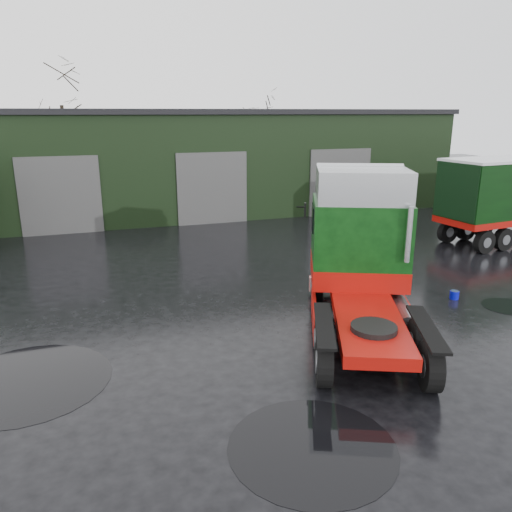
{
  "coord_description": "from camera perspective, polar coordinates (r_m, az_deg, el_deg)",
  "views": [
    {
      "loc": [
        -4.64,
        -13.31,
        6.13
      ],
      "look_at": [
        0.27,
        1.2,
        1.7
      ],
      "focal_mm": 35.0,
      "sensor_mm": 36.0,
      "label": 1
    }
  ],
  "objects": [
    {
      "name": "warehouse",
      "position": [
        34.1,
        -7.54,
        10.99
      ],
      "size": [
        32.4,
        12.4,
        6.3
      ],
      "color": "black",
      "rests_on": "ground"
    },
    {
      "name": "puddle_0",
      "position": [
        10.2,
        6.44,
        -20.9
      ],
      "size": [
        3.25,
        3.25,
        0.01
      ],
      "primitive_type": "cylinder",
      "color": "black",
      "rests_on": "ground"
    },
    {
      "name": "puddle_3",
      "position": [
        18.37,
        26.76,
        -5.16
      ],
      "size": [
        1.56,
        1.56,
        0.01
      ],
      "primitive_type": "cylinder",
      "color": "black",
      "rests_on": "ground"
    },
    {
      "name": "puddle_1",
      "position": [
        19.52,
        13.42,
        -2.62
      ],
      "size": [
        1.92,
        1.92,
        0.01
      ],
      "primitive_type": "cylinder",
      "color": "black",
      "rests_on": "ground"
    },
    {
      "name": "tree_back_b",
      "position": [
        45.78,
        -0.02,
        13.15
      ],
      "size": [
        4.4,
        4.4,
        7.5
      ],
      "primitive_type": null,
      "color": "black",
      "rests_on": "ground"
    },
    {
      "name": "tree_back_a",
      "position": [
        43.36,
        -21.08,
        13.27
      ],
      "size": [
        4.4,
        4.4,
        9.5
      ],
      "primitive_type": null,
      "color": "black",
      "rests_on": "ground"
    },
    {
      "name": "wash_bucket",
      "position": [
        18.31,
        21.72,
        -4.16
      ],
      "size": [
        0.39,
        0.39,
        0.28
      ],
      "primitive_type": "cylinder",
      "rotation": [
        0.0,
        0.0,
        -0.4
      ],
      "color": "#080CB7",
      "rests_on": "ground"
    },
    {
      "name": "hero_tractor",
      "position": [
        13.71,
        12.59,
        -0.51
      ],
      "size": [
        5.82,
        8.02,
        4.59
      ],
      "primitive_type": null,
      "rotation": [
        0.0,
        0.0,
        -0.41
      ],
      "color": "black",
      "rests_on": "ground"
    },
    {
      "name": "ground",
      "position": [
        15.37,
        0.47,
        -7.37
      ],
      "size": [
        100.0,
        100.0,
        0.0
      ],
      "primitive_type": "plane",
      "color": "black"
    },
    {
      "name": "puddle_2",
      "position": [
        13.3,
        -24.65,
        -12.9
      ],
      "size": [
        3.87,
        3.87,
        0.01
      ],
      "primitive_type": "cylinder",
      "color": "black",
      "rests_on": "ground"
    }
  ]
}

